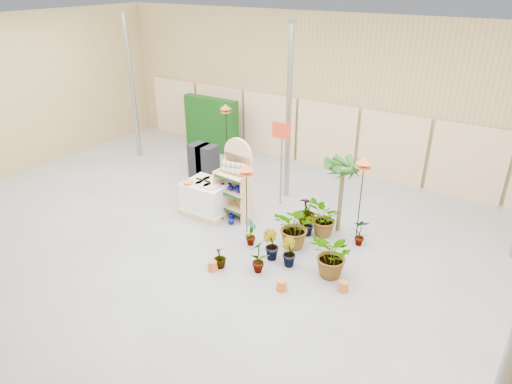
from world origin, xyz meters
TOP-DOWN VIEW (x-y plane):
  - room at (0.00, 0.91)m, footprint 15.20×12.10m
  - display_shelf at (-0.52, 1.91)m, footprint 0.88×0.61m
  - teddy_bears at (-0.49, 1.82)m, footprint 0.74×0.20m
  - gazing_balls_shelf at (-0.52, 1.80)m, footprint 0.73×0.25m
  - gazing_balls_floor at (-0.43, 1.55)m, footprint 0.63×0.39m
  - pallet_stack at (-1.19, 1.60)m, footprint 1.17×0.98m
  - charcoal_planters at (-2.63, 3.28)m, footprint 0.80×0.50m
  - trellis_stock at (-3.80, 5.20)m, footprint 2.00×0.30m
  - offer_sign at (0.10, 2.98)m, footprint 0.50×0.08m
  - bird_table_front at (0.16, 1.33)m, footprint 0.34×0.34m
  - bird_table_right at (2.43, 2.35)m, footprint 0.34×0.34m
  - bird_table_back at (-2.62, 4.41)m, footprint 0.34×0.34m
  - palm at (1.91, 2.54)m, footprint 0.70×0.70m
  - potted_plant_0 at (0.54, 0.90)m, footprint 0.39×0.44m
  - potted_plant_1 at (1.17, 0.69)m, footprint 0.40×0.34m
  - potted_plant_2 at (1.41, 1.37)m, footprint 0.91×0.79m
  - potted_plant_4 at (2.57, 2.20)m, footprint 0.42×0.37m
  - potted_plant_5 at (1.44, 1.96)m, footprint 0.32×0.26m
  - potted_plant_6 at (1.73, 2.13)m, footprint 0.79×0.88m
  - potted_plant_7 at (0.46, -0.13)m, footprint 0.36×0.36m
  - potted_plant_8 at (1.21, 0.16)m, footprint 0.35×0.45m
  - potted_plant_9 at (1.61, 0.68)m, footprint 0.42×0.39m
  - potted_plant_10 at (2.53, 0.81)m, footprint 1.12×1.06m
  - potted_plant_11 at (1.17, 2.35)m, footprint 0.46×0.46m

SIDE VIEW (x-z plane):
  - gazing_balls_floor at x=-0.43m, z-range 0.00..0.15m
  - potted_plant_7 at x=0.46m, z-range 0.00..0.48m
  - potted_plant_5 at x=1.44m, z-range 0.00..0.56m
  - potted_plant_9 at x=1.61m, z-range 0.00..0.62m
  - potted_plant_1 at x=1.17m, z-range 0.00..0.66m
  - potted_plant_4 at x=2.57m, z-range 0.00..0.67m
  - potted_plant_0 at x=0.54m, z-range 0.00..0.70m
  - potted_plant_11 at x=1.17m, z-range 0.00..0.74m
  - potted_plant_8 at x=1.21m, z-range 0.00..0.78m
  - pallet_stack at x=-1.19m, z-range -0.02..0.85m
  - potted_plant_6 at x=1.73m, z-range 0.00..0.88m
  - potted_plant_10 at x=2.53m, z-range 0.00..0.97m
  - charcoal_planters at x=-2.63m, z-range 0.00..1.00m
  - potted_plant_2 at x=1.41m, z-range 0.00..1.00m
  - gazing_balls_shelf at x=-0.52m, z-range 0.71..0.85m
  - trellis_stock at x=-3.80m, z-range 0.00..1.80m
  - display_shelf at x=-0.52m, z-range -0.09..1.89m
  - teddy_bears at x=-0.49m, z-range 1.09..1.42m
  - offer_sign at x=0.10m, z-range 0.47..2.67m
  - bird_table_front at x=0.16m, z-range 0.73..2.44m
  - palm at x=1.91m, z-range 0.67..2.54m
  - bird_table_back at x=-2.62m, z-range 0.83..2.77m
  - bird_table_right at x=2.43m, z-range 0.86..2.87m
  - room at x=0.00m, z-range -0.14..4.56m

